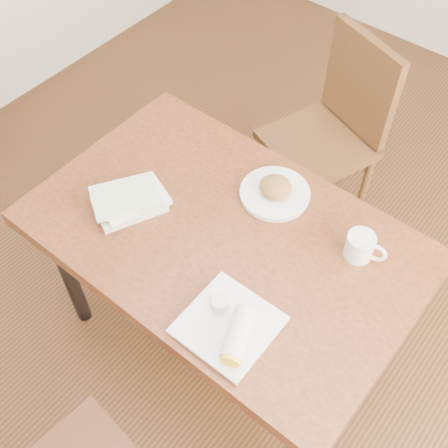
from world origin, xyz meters
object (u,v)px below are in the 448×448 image
Objects in this scene: chair_far at (334,125)px; coffee_mug at (361,246)px; plate_scone at (275,191)px; plate_burrito at (231,328)px; table at (224,247)px; book_stack at (130,201)px.

coffee_mug is at bearing -54.76° from chair_far.
plate_burrito is (0.21, -0.51, 0.00)m from plate_scone.
plate_scone is 1.81× the size of coffee_mug.
chair_far is 0.88m from coffee_mug.
chair_far is at bearing 100.97° from plate_scone.
plate_scone is 0.94× the size of plate_burrito.
table is 1.36× the size of chair_far.
plate_burrito is (-0.15, -0.48, -0.02)m from coffee_mug.
chair_far is at bearing 77.03° from book_stack.
chair_far reaches higher than book_stack.
plate_burrito is (0.34, -1.17, 0.23)m from chair_far.
coffee_mug is at bearing 72.71° from plate_burrito.
table is 0.26m from plate_scone.
book_stack reaches higher than table.
plate_burrito reaches higher than book_stack.
coffee_mug reaches higher than book_stack.
plate_scone is at bearing 81.69° from table.
table is 0.36m from book_stack.
table is 9.52× the size of coffee_mug.
table is at bearing -152.45° from coffee_mug.
coffee_mug is at bearing -5.47° from plate_scone.
chair_far is 6.98× the size of coffee_mug.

